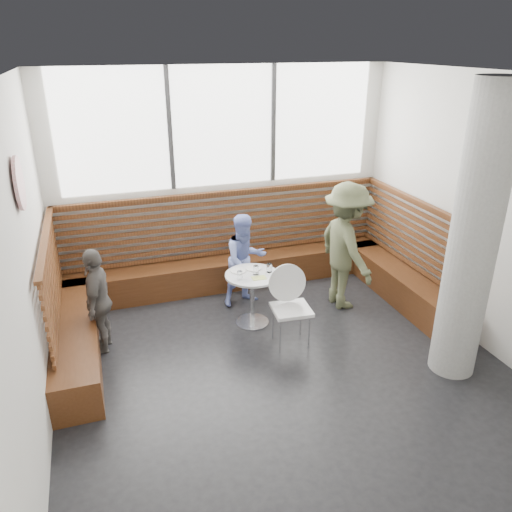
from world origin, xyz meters
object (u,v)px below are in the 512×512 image
object	(u,v)px
child_back	(245,260)
child_left	(98,300)
cafe_chair	(289,299)
adult_man	(346,246)
concrete_column	(474,239)
cafe_table	(252,288)

from	to	relation	value
child_back	child_left	distance (m)	2.08
cafe_chair	child_left	distance (m)	2.28
adult_man	child_left	world-z (taller)	adult_man
concrete_column	child_left	distance (m)	4.26
cafe_table	child_left	xyz separation A→B (m)	(-1.91, 0.02, 0.14)
adult_man	child_back	bearing A→B (deg)	67.25
child_back	child_left	bearing A→B (deg)	-175.42
child_back	child_left	size ratio (longest dim) A/B	1.01
concrete_column	cafe_table	world-z (taller)	concrete_column
concrete_column	adult_man	distance (m)	1.96
cafe_chair	child_back	world-z (taller)	child_back
concrete_column	cafe_table	size ratio (longest dim) A/B	4.42
cafe_table	child_back	bearing A→B (deg)	81.55
child_back	adult_man	bearing A→B (deg)	-31.59
cafe_chair	child_left	xyz separation A→B (m)	(-2.21, 0.57, 0.08)
concrete_column	adult_man	world-z (taller)	concrete_column
cafe_chair	child_back	xyz separation A→B (m)	(-0.21, 1.13, 0.08)
concrete_column	child_left	bearing A→B (deg)	156.09
concrete_column	cafe_table	distance (m)	2.73
child_left	cafe_table	bearing A→B (deg)	102.96
cafe_chair	child_left	world-z (taller)	child_left
concrete_column	cafe_chair	world-z (taller)	concrete_column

